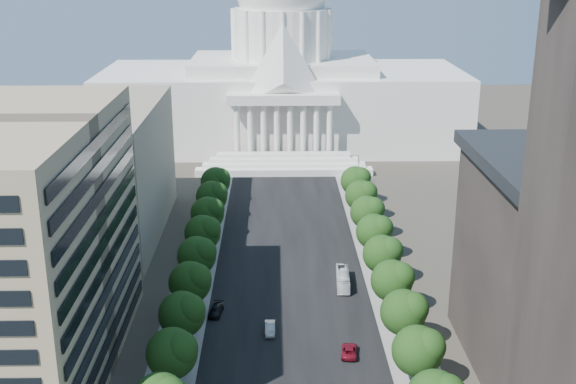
{
  "coord_description": "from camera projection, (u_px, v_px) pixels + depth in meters",
  "views": [
    {
      "loc": [
        -2.87,
        -56.92,
        61.41
      ],
      "look_at": [
        -0.14,
        80.13,
        16.35
      ],
      "focal_mm": 45.0,
      "sensor_mm": 36.0,
      "label": 1
    }
  ],
  "objects": [
    {
      "name": "tree_l_h",
      "position": [
        209.0,
        213.0,
        161.94
      ],
      "size": [
        7.79,
        7.6,
        9.97
      ],
      "color": "#33261C",
      "rests_on": "ground"
    },
    {
      "name": "tree_r_j",
      "position": [
        357.0,
        180.0,
        185.42
      ],
      "size": [
        7.79,
        7.6,
        9.97
      ],
      "color": "#33261C",
      "rests_on": "ground"
    },
    {
      "name": "tree_l_e",
      "position": [
        192.0,
        281.0,
        127.75
      ],
      "size": [
        7.79,
        7.6,
        9.97
      ],
      "color": "#33261C",
      "rests_on": "ground"
    },
    {
      "name": "sidewalk_right",
      "position": [
        374.0,
        248.0,
        159.14
      ],
      "size": [
        8.0,
        260.0,
        0.02
      ],
      "primitive_type": "cube",
      "color": "gray",
      "rests_on": "ground"
    },
    {
      "name": "streetlight_e",
      "position": [
        367.0,
        194.0,
        176.33
      ],
      "size": [
        2.61,
        0.44,
        9.0
      ],
      "color": "gray",
      "rests_on": "ground"
    },
    {
      "name": "tree_l_c",
      "position": [
        174.0,
        352.0,
        104.95
      ],
      "size": [
        7.79,
        7.6,
        9.97
      ],
      "color": "#33261C",
      "rests_on": "ground"
    },
    {
      "name": "tree_l_i",
      "position": [
        213.0,
        196.0,
        173.34
      ],
      "size": [
        7.79,
        7.6,
        9.97
      ],
      "color": "#33261C",
      "rests_on": "ground"
    },
    {
      "name": "sidewalk_left",
      "position": [
        201.0,
        249.0,
        158.42
      ],
      "size": [
        8.0,
        260.0,
        0.02
      ],
      "primitive_type": "cube",
      "color": "gray",
      "rests_on": "ground"
    },
    {
      "name": "tree_r_f",
      "position": [
        384.0,
        253.0,
        139.83
      ],
      "size": [
        7.79,
        7.6,
        9.97
      ],
      "color": "#33261C",
      "rests_on": "ground"
    },
    {
      "name": "tree_l_f",
      "position": [
        198.0,
        255.0,
        139.15
      ],
      "size": [
        7.79,
        7.6,
        9.97
      ],
      "color": "#33261C",
      "rests_on": "ground"
    },
    {
      "name": "road_asphalt",
      "position": [
        288.0,
        248.0,
        158.78
      ],
      "size": [
        30.0,
        260.0,
        0.01
      ],
      "primitive_type": "cube",
      "color": "black",
      "rests_on": "ground"
    },
    {
      "name": "streetlight_c",
      "position": [
        402.0,
        282.0,
        128.84
      ],
      "size": [
        2.61,
        0.44,
        9.0
      ],
      "color": "gray",
      "rests_on": "ground"
    },
    {
      "name": "car_red",
      "position": [
        349.0,
        351.0,
        116.27
      ],
      "size": [
        3.14,
        5.62,
        1.49
      ],
      "primitive_type": "imported",
      "rotation": [
        0.0,
        0.0,
        3.01
      ],
      "color": "maroon",
      "rests_on": "ground"
    },
    {
      "name": "streetlight_f",
      "position": [
        356.0,
        166.0,
        200.08
      ],
      "size": [
        2.61,
        0.44,
        9.0
      ],
      "color": "gray",
      "rests_on": "ground"
    },
    {
      "name": "tree_r_i",
      "position": [
        362.0,
        195.0,
        174.02
      ],
      "size": [
        7.79,
        7.6,
        9.97
      ],
      "color": "#33261C",
      "rests_on": "ground"
    },
    {
      "name": "tree_l_g",
      "position": [
        204.0,
        232.0,
        150.54
      ],
      "size": [
        7.79,
        7.6,
        9.97
      ],
      "color": "#33261C",
      "rests_on": "ground"
    },
    {
      "name": "tree_r_c",
      "position": [
        420.0,
        350.0,
        105.64
      ],
      "size": [
        7.79,
        7.6,
        9.97
      ],
      "color": "#33261C",
      "rests_on": "ground"
    },
    {
      "name": "capitol",
      "position": [
        282.0,
        85.0,
        242.66
      ],
      "size": [
        120.0,
        56.0,
        73.0
      ],
      "color": "white",
      "rests_on": "ground"
    },
    {
      "name": "tree_r_e",
      "position": [
        394.0,
        280.0,
        128.43
      ],
      "size": [
        7.79,
        7.6,
        9.97
      ],
      "color": "#33261C",
      "rests_on": "ground"
    },
    {
      "name": "tree_r_h",
      "position": [
        368.0,
        211.0,
        162.62
      ],
      "size": [
        7.79,
        7.6,
        9.97
      ],
      "color": "#33261C",
      "rests_on": "ground"
    },
    {
      "name": "office_block_left_far",
      "position": [
        74.0,
        172.0,
        162.68
      ],
      "size": [
        38.0,
        52.0,
        30.0
      ],
      "primitive_type": "cube",
      "color": "gray",
      "rests_on": "ground"
    },
    {
      "name": "tree_r_d",
      "position": [
        406.0,
        311.0,
        117.03
      ],
      "size": [
        7.79,
        7.6,
        9.97
      ],
      "color": "#33261C",
      "rests_on": "ground"
    },
    {
      "name": "tree_l_d",
      "position": [
        184.0,
        313.0,
        116.35
      ],
      "size": [
        7.79,
        7.6,
        9.97
      ],
      "color": "#33261C",
      "rests_on": "ground"
    },
    {
      "name": "streetlight_d",
      "position": [
        382.0,
        231.0,
        152.59
      ],
      "size": [
        2.61,
        0.44,
        9.0
      ],
      "color": "gray",
      "rests_on": "ground"
    },
    {
      "name": "car_silver",
      "position": [
        270.0,
        328.0,
        123.08
      ],
      "size": [
        1.8,
        4.97,
        1.63
      ],
      "primitive_type": "imported",
      "rotation": [
        0.0,
        0.0,
        0.01
      ],
      "color": "#9B9FA3",
      "rests_on": "ground"
    },
    {
      "name": "tree_r_g",
      "position": [
        376.0,
        231.0,
        151.23
      ],
      "size": [
        7.79,
        7.6,
        9.97
      ],
      "color": "#33261C",
      "rests_on": "ground"
    },
    {
      "name": "city_bus",
      "position": [
        343.0,
        279.0,
        140.57
      ],
      "size": [
        2.91,
        10.27,
        2.83
      ],
      "primitive_type": "imported",
      "rotation": [
        0.0,
        0.0,
        -0.05
      ],
      "color": "white",
      "rests_on": "ground"
    },
    {
      "name": "car_dark_b",
      "position": [
        216.0,
        310.0,
        129.41
      ],
      "size": [
        2.84,
        5.53,
        1.53
      ],
      "primitive_type": "imported",
      "rotation": [
        0.0,
        0.0,
        -0.13
      ],
      "color": "black",
      "rests_on": "ground"
    },
    {
      "name": "streetlight_b",
      "position": [
        431.0,
        356.0,
        105.1
      ],
      "size": [
        2.61,
        0.44,
        9.0
      ],
      "color": "gray",
      "rests_on": "ground"
    },
    {
      "name": "tree_l_j",
      "position": [
        217.0,
        181.0,
        184.74
      ],
      "size": [
        7.79,
        7.6,
        9.97
      ],
      "color": "#33261C",
      "rests_on": "ground"
    }
  ]
}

